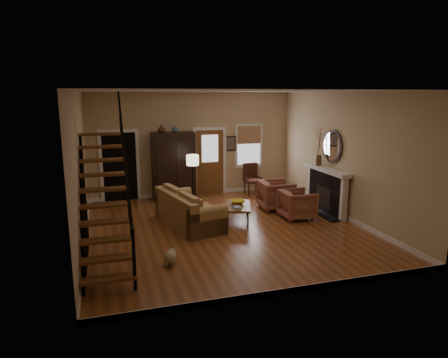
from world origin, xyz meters
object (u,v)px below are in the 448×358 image
object	(u,v)px
armchair_left	(297,204)
armchair_right	(276,195)
armoire	(174,166)
side_chair	(253,179)
coffee_table	(237,213)
sofa	(189,209)
floor_lamp	(193,182)

from	to	relation	value
armchair_left	armchair_right	xyz separation A→B (m)	(-0.17, 0.98, 0.03)
armoire	side_chair	size ratio (longest dim) A/B	2.06
coffee_table	armchair_left	distance (m)	1.61
sofa	armchair_right	distance (m)	2.76
armoire	armchair_left	distance (m)	4.09
armoire	armchair_left	world-z (taller)	armoire
sofa	coffee_table	size ratio (longest dim) A/B	2.01
armoire	armchair_right	size ratio (longest dim) A/B	2.30
armchair_left	armoire	bearing A→B (deg)	43.93
armoire	sofa	size ratio (longest dim) A/B	0.94
floor_lamp	coffee_table	bearing A→B (deg)	-62.29
sofa	floor_lamp	world-z (taller)	floor_lamp
armoire	coffee_table	distance (m)	3.06
armchair_left	floor_lamp	bearing A→B (deg)	53.66
armchair_right	side_chair	bearing A→B (deg)	5.66
floor_lamp	armchair_right	bearing A→B (deg)	-20.58
armchair_right	floor_lamp	xyz separation A→B (m)	(-2.24, 0.84, 0.36)
armchair_left	sofa	bearing A→B (deg)	85.01
armoire	sofa	xyz separation A→B (m)	(-0.08, -2.66, -0.63)
sofa	floor_lamp	size ratio (longest dim) A/B	1.45
armchair_left	floor_lamp	distance (m)	3.04
side_chair	sofa	bearing A→B (deg)	-136.95
coffee_table	armchair_left	size ratio (longest dim) A/B	1.32
armoire	side_chair	distance (m)	2.61
floor_lamp	side_chair	bearing A→B (deg)	22.86
coffee_table	side_chair	distance (m)	2.86
armoire	coffee_table	size ratio (longest dim) A/B	1.89
coffee_table	side_chair	bearing A→B (deg)	61.29
armoire	armchair_left	xyz separation A→B (m)	(2.77, -2.94, -0.67)
coffee_table	sofa	bearing A→B (deg)	178.32
coffee_table	floor_lamp	distance (m)	1.86
armchair_left	floor_lamp	xyz separation A→B (m)	(-2.41, 1.82, 0.39)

